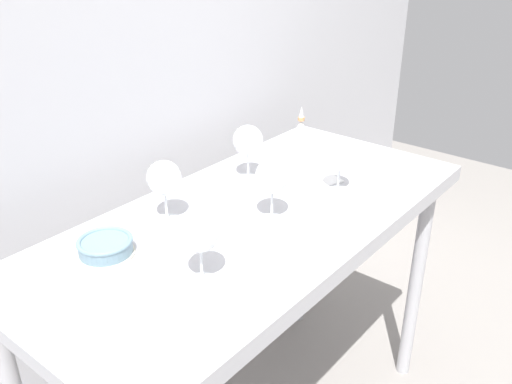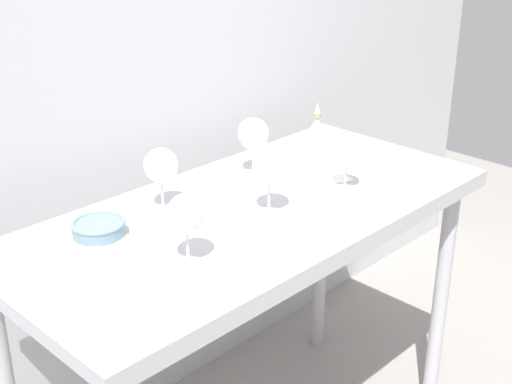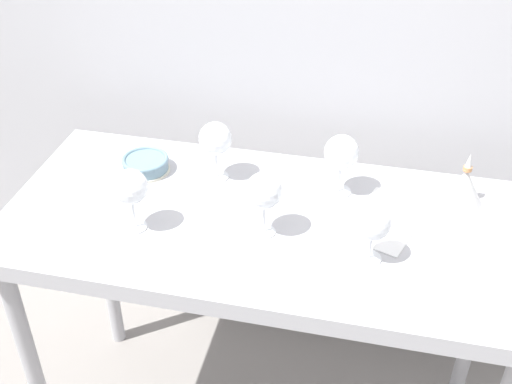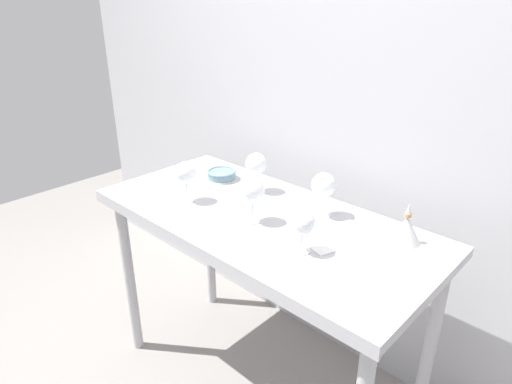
% 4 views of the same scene
% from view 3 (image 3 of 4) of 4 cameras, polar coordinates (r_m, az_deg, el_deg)
% --- Properties ---
extents(back_wall, '(3.80, 0.04, 2.60)m').
position_cam_3_polar(back_wall, '(1.95, 4.12, 15.92)').
color(back_wall, '#B3B3B8').
rests_on(back_wall, ground_plane).
extents(steel_counter, '(1.40, 0.65, 0.90)m').
position_cam_3_polar(steel_counter, '(1.78, 0.83, -5.04)').
color(steel_counter, '#AEAEB3').
rests_on(steel_counter, ground_plane).
extents(wine_glass_near_center, '(0.09, 0.09, 0.18)m').
position_cam_3_polar(wine_glass_near_center, '(1.59, 0.71, 0.01)').
color(wine_glass_near_center, white).
rests_on(wine_glass_near_center, steel_counter).
extents(wine_glass_far_right, '(0.09, 0.09, 0.18)m').
position_cam_3_polar(wine_glass_far_right, '(1.76, 7.52, 3.37)').
color(wine_glass_far_right, white).
rests_on(wine_glass_far_right, steel_counter).
extents(wine_glass_near_left, '(0.09, 0.09, 0.17)m').
position_cam_3_polar(wine_glass_near_left, '(1.64, -11.00, 0.34)').
color(wine_glass_near_left, white).
rests_on(wine_glass_near_left, steel_counter).
extents(wine_glass_near_right, '(0.09, 0.09, 0.15)m').
position_cam_3_polar(wine_glass_near_right, '(1.54, 10.26, -2.81)').
color(wine_glass_near_right, white).
rests_on(wine_glass_near_right, steel_counter).
extents(wine_glass_far_left, '(0.09, 0.09, 0.18)m').
position_cam_3_polar(wine_glass_far_left, '(1.81, -3.60, 4.60)').
color(wine_glass_far_left, white).
rests_on(wine_glass_far_left, steel_counter).
extents(tasting_sheet_upper, '(0.24, 0.29, 0.00)m').
position_cam_3_polar(tasting_sheet_upper, '(1.74, 11.35, -2.43)').
color(tasting_sheet_upper, white).
rests_on(tasting_sheet_upper, steel_counter).
extents(tasting_bowl, '(0.14, 0.14, 0.04)m').
position_cam_3_polar(tasting_bowl, '(1.91, -9.69, 2.49)').
color(tasting_bowl, beige).
rests_on(tasting_bowl, steel_counter).
extents(decanter_funnel, '(0.11, 0.11, 0.15)m').
position_cam_3_polar(decanter_funnel, '(1.83, 17.80, 0.54)').
color(decanter_funnel, silver).
rests_on(decanter_funnel, steel_counter).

